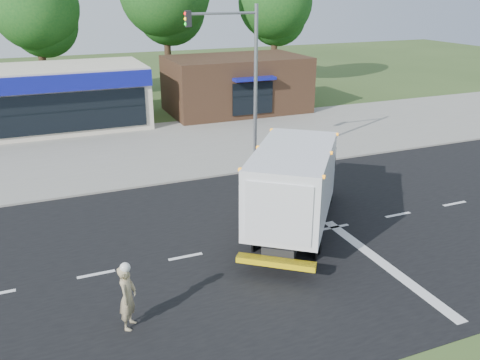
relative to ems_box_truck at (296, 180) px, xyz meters
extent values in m
plane|color=#385123|center=(-1.50, -0.53, -2.00)|extent=(120.00, 120.00, 0.00)
cube|color=black|center=(-1.50, -0.53, -1.99)|extent=(60.00, 14.00, 0.02)
cube|color=gray|center=(-1.50, 7.67, -1.94)|extent=(60.00, 2.40, 0.12)
cube|color=gray|center=(-1.50, 13.47, -1.99)|extent=(60.00, 9.00, 0.02)
cube|color=silver|center=(-7.50, -0.53, -1.98)|extent=(1.20, 0.15, 0.01)
cube|color=silver|center=(-4.50, -0.53, -1.98)|extent=(1.20, 0.15, 0.01)
cube|color=silver|center=(-1.50, -0.53, -1.98)|extent=(1.20, 0.15, 0.01)
cube|color=silver|center=(1.50, -0.53, -1.98)|extent=(1.20, 0.15, 0.01)
cube|color=silver|center=(4.50, -0.53, -1.98)|extent=(1.20, 0.15, 0.01)
cube|color=silver|center=(7.50, -0.53, -1.98)|extent=(1.20, 0.15, 0.01)
cube|color=silver|center=(1.50, -3.53, -1.98)|extent=(0.40, 7.00, 0.01)
cube|color=black|center=(-0.52, -0.68, -1.26)|extent=(4.03, 4.83, 0.37)
cube|color=white|center=(1.75, 2.29, -0.37)|extent=(3.08, 3.05, 2.21)
cube|color=black|center=(2.36, 3.09, -0.15)|extent=(1.69, 1.34, 0.95)
cube|color=white|center=(-0.52, -0.68, 0.21)|extent=(5.21, 5.72, 2.48)
cube|color=silver|center=(-2.13, -2.79, 0.16)|extent=(1.71, 1.33, 2.00)
cube|color=yellow|center=(-2.24, -2.94, -1.42)|extent=(2.23, 1.83, 0.19)
cube|color=orange|center=(-0.52, -0.68, 1.43)|extent=(5.11, 5.58, 0.08)
cylinder|color=black|center=(0.99, 2.94, -1.49)|extent=(0.86, 1.00, 1.01)
cylinder|color=black|center=(2.58, 1.73, -1.49)|extent=(0.86, 1.00, 1.01)
cylinder|color=black|center=(-1.80, -0.63, -1.49)|extent=(0.86, 1.00, 1.01)
cylinder|color=black|center=(-0.13, -1.91, -1.49)|extent=(0.86, 1.00, 1.01)
imported|color=tan|center=(-7.01, -3.64, -1.06)|extent=(0.72, 0.81, 1.87)
sphere|color=white|center=(-7.01, -3.64, -0.16)|extent=(0.28, 0.28, 0.28)
cube|color=beige|center=(-10.50, 19.47, 0.00)|extent=(18.00, 6.00, 4.00)
cube|color=black|center=(-10.50, 16.42, -0.40)|extent=(17.00, 0.12, 2.40)
cube|color=#382316|center=(5.50, 19.47, 0.00)|extent=(10.00, 6.00, 4.00)
cube|color=navy|center=(5.50, 16.37, 0.90)|extent=(3.00, 1.20, 0.20)
cube|color=black|center=(5.50, 16.42, -0.50)|extent=(3.00, 0.12, 2.20)
cylinder|color=gray|center=(1.50, 7.07, 2.00)|extent=(0.18, 0.18, 8.00)
cylinder|color=gray|center=(-0.20, 7.07, 5.60)|extent=(3.40, 0.12, 0.12)
cube|color=black|center=(-1.80, 7.07, 5.40)|extent=(0.25, 0.25, 0.70)
cylinder|color=#332114|center=(-7.50, 27.47, 1.43)|extent=(0.56, 0.56, 6.86)
sphere|color=#154C19|center=(-7.50, 27.47, 5.35)|extent=(6.47, 6.47, 6.47)
sphere|color=#154C19|center=(-7.00, 27.97, 4.08)|extent=(5.10, 5.10, 5.10)
cylinder|color=#332114|center=(2.50, 27.47, 1.92)|extent=(0.56, 0.56, 7.84)
sphere|color=#154C19|center=(3.00, 27.97, 4.95)|extent=(5.82, 5.82, 5.82)
cylinder|color=#332114|center=(12.50, 27.47, 1.50)|extent=(0.56, 0.56, 7.00)
sphere|color=#154C19|center=(12.50, 27.47, 5.50)|extent=(6.60, 6.60, 6.60)
sphere|color=#154C19|center=(13.00, 27.97, 4.20)|extent=(5.20, 5.20, 5.20)
camera|label=1|loc=(-8.65, -15.46, 6.67)|focal=38.00mm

